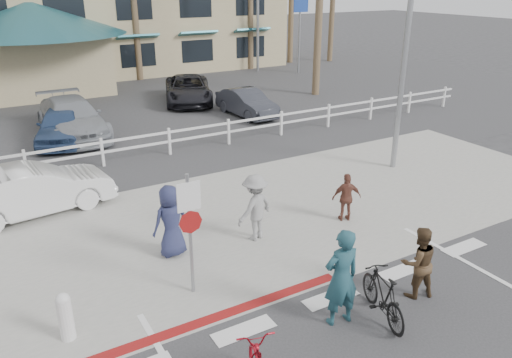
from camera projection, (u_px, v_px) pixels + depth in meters
ground at (350, 314)px, 9.55m from camera, size 140.00×140.00×0.00m
sidewalk_plaza at (239, 222)px, 13.16m from camera, size 22.00×7.00×0.01m
cross_street at (181, 174)px, 16.36m from camera, size 40.00×5.00×0.01m
parking_lot at (106, 111)px, 23.97m from camera, size 50.00×16.00×0.01m
curb_red at (180, 330)px, 9.11m from camera, size 7.00×0.25×0.02m
rail_fence at (172, 141)px, 18.01m from camera, size 29.40×0.16×1.00m
sign_post at (190, 229)px, 9.70m from camera, size 0.50×0.10×2.90m
bollard_0 at (65, 316)px, 8.74m from camera, size 0.26×0.26×0.95m
streetlight_0 at (408, 30)px, 15.30m from camera, size 0.60×2.00×9.00m
info_sign at (299, 30)px, 32.65m from camera, size 1.20×0.16×5.60m
rider_red at (341, 278)px, 8.99m from camera, size 0.75×0.54×1.93m
bike_black at (383, 295)px, 9.30m from camera, size 0.88×1.69×0.98m
rider_black at (418, 262)px, 9.86m from camera, size 0.88×0.77×1.52m
pedestrian_a at (255, 208)px, 12.01m from camera, size 1.23×0.94×1.68m
pedestrian_child at (347, 197)px, 13.01m from camera, size 0.84×0.59×1.32m
pedestrian_b at (171, 221)px, 11.31m from camera, size 0.90×0.65×1.72m
car_white_sedan at (34, 190)px, 13.42m from camera, size 4.27×1.94×1.36m
lot_car_1 at (72, 118)px, 19.99m from camera, size 2.23×5.23×1.50m
lot_car_2 at (62, 125)px, 19.31m from camera, size 2.82×4.33×1.37m
lot_car_3 at (247, 103)px, 23.00m from camera, size 1.50×3.79×1.23m
lot_car_5 at (188, 89)px, 25.46m from camera, size 3.79×5.33×1.35m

